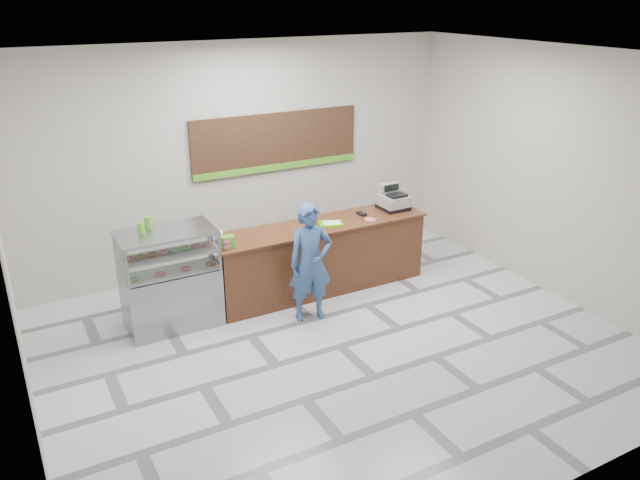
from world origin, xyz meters
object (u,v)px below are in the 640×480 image
sales_counter (320,257)px  display_case (170,278)px  customer (311,263)px  serving_tray (331,223)px  cash_register (393,200)px

sales_counter → display_case: size_ratio=2.45×
display_case → customer: size_ratio=0.82×
sales_counter → display_case: display_case is taller
display_case → serving_tray: display_case is taller
display_case → cash_register: 3.57m
cash_register → serving_tray: cash_register is taller
cash_register → customer: 2.02m
cash_register → display_case: bearing=-179.6°
cash_register → serving_tray: size_ratio=1.05×
sales_counter → serving_tray: bearing=-26.6°
display_case → customer: bearing=-22.3°
display_case → cash_register: bearing=1.0°
display_case → serving_tray: (2.36, -0.07, 0.36)m
sales_counter → display_case: 2.23m
serving_tray → display_case: bearing=-162.2°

